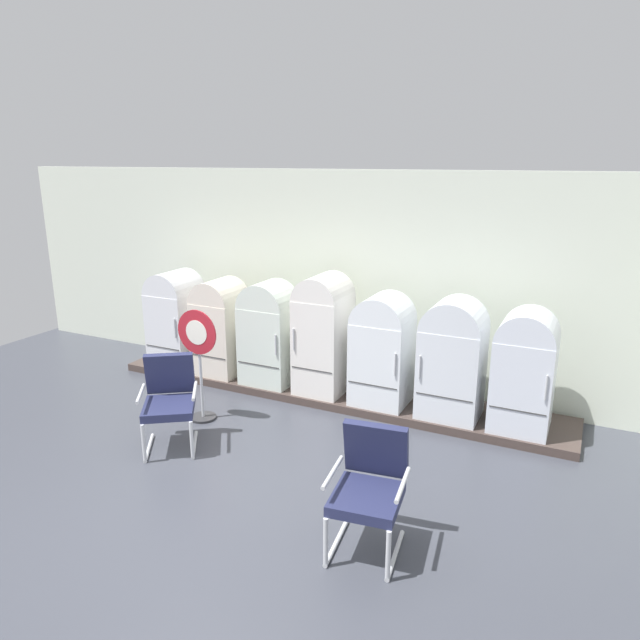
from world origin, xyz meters
The scene contains 13 objects.
ground centered at (0.00, 0.00, -0.03)m, with size 12.00×10.00×0.05m, color #3C3E48.
back_wall centered at (0.00, 3.66, 1.50)m, with size 11.76×0.12×2.97m.
display_plinth centered at (0.00, 3.02, 0.05)m, with size 6.31×0.95×0.10m, color #433631.
refrigerator_0 centered at (-2.48, 2.92, 0.85)m, with size 0.65×0.69×1.42m.
refrigerator_1 centered at (-1.67, 2.92, 0.83)m, with size 0.63×0.68×1.37m.
refrigerator_2 centered at (-0.85, 2.88, 0.85)m, with size 0.69×0.61×1.42m.
refrigerator_3 centered at (-0.05, 2.94, 0.94)m, with size 0.62×0.72×1.58m.
refrigerator_4 centered at (0.78, 2.91, 0.84)m, with size 0.68×0.67×1.41m.
refrigerator_5 centered at (1.66, 2.91, 0.86)m, with size 0.72×0.66×1.45m.
refrigerator_6 centered at (2.48, 2.92, 0.84)m, with size 0.65×0.68×1.40m.
armchair_left centered at (-1.01, 1.00, 0.57)m, with size 0.83×0.88×1.02m.
armchair_right centered at (1.62, 0.33, 0.57)m, with size 0.67×0.76×1.02m.
sign_stand centered at (-1.10, 1.67, 0.74)m, with size 0.55×0.32×1.40m.
Camera 1 is at (3.07, -3.59, 3.11)m, focal length 32.42 mm.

